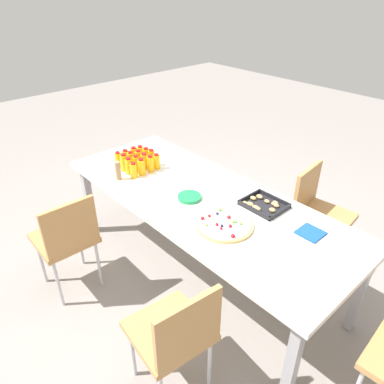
# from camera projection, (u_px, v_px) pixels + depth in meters

# --- Properties ---
(ground_plane) EXTENTS (12.00, 12.00, 0.00)m
(ground_plane) POSITION_uv_depth(u_px,v_px,m) (201.00, 271.00, 3.00)
(ground_plane) COLOR gray
(party_table) EXTENTS (2.35, 0.92, 0.72)m
(party_table) POSITION_uv_depth(u_px,v_px,m) (202.00, 203.00, 2.66)
(party_table) COLOR silver
(party_table) RESTS_ON ground_plane
(chair_far_right) EXTENTS (0.44, 0.44, 0.83)m
(chair_far_right) POSITION_uv_depth(u_px,v_px,m) (317.00, 209.00, 2.89)
(chair_far_right) COLOR #B7844C
(chair_far_right) RESTS_ON ground_plane
(chair_near_right) EXTENTS (0.44, 0.44, 0.83)m
(chair_near_right) POSITION_uv_depth(u_px,v_px,m) (176.00, 333.00, 1.88)
(chair_near_right) COLOR #B7844C
(chair_near_right) RESTS_ON ground_plane
(chair_near_left) EXTENTS (0.41, 0.41, 0.83)m
(chair_near_left) POSITION_uv_depth(u_px,v_px,m) (67.00, 237.00, 2.58)
(chair_near_left) COLOR #B7844C
(chair_near_left) RESTS_ON ground_plane
(juice_bottle_0) EXTENTS (0.05, 0.05, 0.14)m
(juice_bottle_0) POSITION_uv_depth(u_px,v_px,m) (118.00, 160.00, 3.00)
(juice_bottle_0) COLOR #F9AC14
(juice_bottle_0) RESTS_ON party_table
(juice_bottle_1) EXTENTS (0.06, 0.06, 0.15)m
(juice_bottle_1) POSITION_uv_depth(u_px,v_px,m) (124.00, 163.00, 2.95)
(juice_bottle_1) COLOR #FAAD14
(juice_bottle_1) RESTS_ON party_table
(juice_bottle_2) EXTENTS (0.06, 0.06, 0.14)m
(juice_bottle_2) POSITION_uv_depth(u_px,v_px,m) (129.00, 166.00, 2.90)
(juice_bottle_2) COLOR #FAAD14
(juice_bottle_2) RESTS_ON party_table
(juice_bottle_3) EXTENTS (0.05, 0.05, 0.13)m
(juice_bottle_3) POSITION_uv_depth(u_px,v_px,m) (134.00, 171.00, 2.85)
(juice_bottle_3) COLOR #FAAD14
(juice_bottle_3) RESTS_ON party_table
(juice_bottle_4) EXTENTS (0.06, 0.06, 0.14)m
(juice_bottle_4) POSITION_uv_depth(u_px,v_px,m) (126.00, 158.00, 3.03)
(juice_bottle_4) COLOR #FAAF14
(juice_bottle_4) RESTS_ON party_table
(juice_bottle_5) EXTENTS (0.06, 0.06, 0.15)m
(juice_bottle_5) POSITION_uv_depth(u_px,v_px,m) (131.00, 160.00, 2.99)
(juice_bottle_5) COLOR #F9AD14
(juice_bottle_5) RESTS_ON party_table
(juice_bottle_6) EXTENTS (0.05, 0.05, 0.14)m
(juice_bottle_6) POSITION_uv_depth(u_px,v_px,m) (136.00, 164.00, 2.94)
(juice_bottle_6) COLOR #F9AD14
(juice_bottle_6) RESTS_ON party_table
(juice_bottle_7) EXTENTS (0.06, 0.06, 0.14)m
(juice_bottle_7) POSITION_uv_depth(u_px,v_px,m) (142.00, 167.00, 2.89)
(juice_bottle_7) COLOR #FAAE14
(juice_bottle_7) RESTS_ON party_table
(juice_bottle_8) EXTENTS (0.06, 0.06, 0.14)m
(juice_bottle_8) POSITION_uv_depth(u_px,v_px,m) (134.00, 155.00, 3.08)
(juice_bottle_8) COLOR #FAAD14
(juice_bottle_8) RESTS_ON party_table
(juice_bottle_9) EXTENTS (0.06, 0.06, 0.14)m
(juice_bottle_9) POSITION_uv_depth(u_px,v_px,m) (139.00, 158.00, 3.04)
(juice_bottle_9) COLOR #F9AE14
(juice_bottle_9) RESTS_ON party_table
(juice_bottle_10) EXTENTS (0.06, 0.06, 0.14)m
(juice_bottle_10) POSITION_uv_depth(u_px,v_px,m) (144.00, 161.00, 2.99)
(juice_bottle_10) COLOR #FAAD14
(juice_bottle_10) RESTS_ON party_table
(juice_bottle_11) EXTENTS (0.05, 0.05, 0.14)m
(juice_bottle_11) POSITION_uv_depth(u_px,v_px,m) (150.00, 164.00, 2.94)
(juice_bottle_11) COLOR #FAAD14
(juice_bottle_11) RESTS_ON party_table
(juice_bottle_12) EXTENTS (0.06, 0.06, 0.13)m
(juice_bottle_12) POSITION_uv_depth(u_px,v_px,m) (140.00, 153.00, 3.13)
(juice_bottle_12) COLOR #F9AB14
(juice_bottle_12) RESTS_ON party_table
(juice_bottle_13) EXTENTS (0.06, 0.06, 0.14)m
(juice_bottle_13) POSITION_uv_depth(u_px,v_px,m) (146.00, 156.00, 3.08)
(juice_bottle_13) COLOR #FAAE14
(juice_bottle_13) RESTS_ON party_table
(juice_bottle_14) EXTENTS (0.06, 0.06, 0.15)m
(juice_bottle_14) POSITION_uv_depth(u_px,v_px,m) (152.00, 158.00, 3.03)
(juice_bottle_14) COLOR #FAAC14
(juice_bottle_14) RESTS_ON party_table
(juice_bottle_15) EXTENTS (0.05, 0.05, 0.14)m
(juice_bottle_15) POSITION_uv_depth(u_px,v_px,m) (157.00, 162.00, 2.98)
(juice_bottle_15) COLOR #F9AD14
(juice_bottle_15) RESTS_ON party_table
(fruit_pizza) EXTENTS (0.37, 0.37, 0.05)m
(fruit_pizza) POSITION_uv_depth(u_px,v_px,m) (224.00, 224.00, 2.31)
(fruit_pizza) COLOR tan
(fruit_pizza) RESTS_ON party_table
(snack_tray) EXTENTS (0.28, 0.24, 0.04)m
(snack_tray) POSITION_uv_depth(u_px,v_px,m) (263.00, 205.00, 2.51)
(snack_tray) COLOR black
(snack_tray) RESTS_ON party_table
(plate_stack) EXTENTS (0.17, 0.17, 0.02)m
(plate_stack) POSITION_uv_depth(u_px,v_px,m) (189.00, 197.00, 2.60)
(plate_stack) COLOR #1E8C4C
(plate_stack) RESTS_ON party_table
(napkin_stack) EXTENTS (0.15, 0.15, 0.01)m
(napkin_stack) POSITION_uv_depth(u_px,v_px,m) (310.00, 233.00, 2.25)
(napkin_stack) COLOR #194CA5
(napkin_stack) RESTS_ON party_table
(cardboard_tube) EXTENTS (0.04, 0.04, 0.15)m
(cardboard_tube) POSITION_uv_depth(u_px,v_px,m) (118.00, 171.00, 2.81)
(cardboard_tube) COLOR #9E7A56
(cardboard_tube) RESTS_ON party_table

